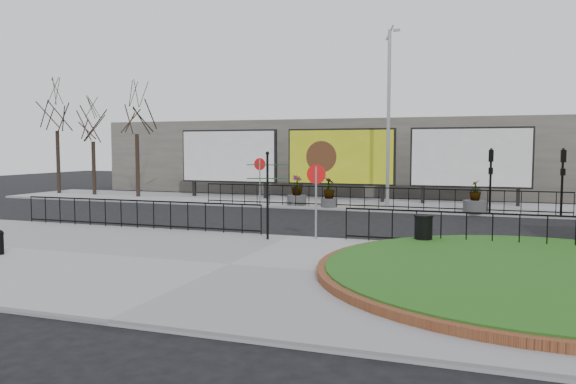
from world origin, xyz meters
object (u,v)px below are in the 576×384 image
at_px(billboard_mid, 341,157).
at_px(lamp_post, 389,115).
at_px(planter_c, 475,202).
at_px(bollard, 0,241).
at_px(planter_b, 329,194).
at_px(litter_bin, 423,230).
at_px(planter_a, 297,194).
at_px(fingerpost_sign, 268,186).

height_order(billboard_mid, lamp_post, lamp_post).
bearing_deg(planter_c, bollard, -129.25).
bearing_deg(planter_b, litter_bin, -60.32).
relative_size(billboard_mid, planter_b, 4.06).
bearing_deg(planter_a, litter_bin, -53.92).
relative_size(planter_b, planter_c, 1.01).
distance_m(fingerpost_sign, planter_b, 10.48).
height_order(lamp_post, planter_c, lamp_post).
height_order(litter_bin, planter_c, planter_c).
distance_m(planter_b, planter_c, 7.05).
bearing_deg(billboard_mid, planter_a, -116.15).
height_order(lamp_post, bollard, lamp_post).
relative_size(bollard, litter_bin, 0.73).
distance_m(lamp_post, planter_a, 6.28).
relative_size(lamp_post, planter_a, 5.86).
height_order(litter_bin, planter_b, planter_b).
bearing_deg(planter_b, planter_a, 168.43).
xyz_separation_m(bollard, planter_c, (12.55, 15.36, 0.11)).
relative_size(bollard, planter_b, 0.46).
distance_m(lamp_post, planter_c, 6.25).
bearing_deg(lamp_post, planter_b, -149.42).
height_order(fingerpost_sign, bollard, fingerpost_sign).
relative_size(planter_a, planter_c, 1.04).
bearing_deg(planter_a, planter_c, -2.45).
bearing_deg(fingerpost_sign, planter_a, 92.41).
distance_m(fingerpost_sign, bollard, 8.06).
bearing_deg(billboard_mid, lamp_post, -33.25).
xyz_separation_m(fingerpost_sign, planter_b, (-0.71, 10.40, -1.10)).
relative_size(billboard_mid, bollard, 8.75).
bearing_deg(lamp_post, billboard_mid, 146.75).
bearing_deg(planter_c, planter_a, 177.55).
relative_size(fingerpost_sign, planter_c, 1.92).
relative_size(lamp_post, litter_bin, 9.56).
xyz_separation_m(planter_a, planter_c, (8.91, -0.38, -0.08)).
bearing_deg(bollard, lamp_post, 64.17).
xyz_separation_m(planter_a, planter_b, (1.87, -0.38, 0.07)).
bearing_deg(planter_b, planter_c, 0.00).
xyz_separation_m(billboard_mid, lamp_post, (3.01, -1.97, 2.23)).
distance_m(lamp_post, litter_bin, 12.70).
xyz_separation_m(fingerpost_sign, bollard, (-6.21, -4.96, -1.36)).
relative_size(lamp_post, fingerpost_sign, 3.18).
height_order(bollard, planter_c, planter_c).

